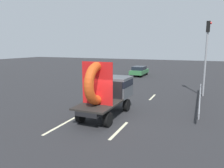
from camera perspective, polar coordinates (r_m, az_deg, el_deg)
name	(u,v)px	position (r m, az deg, el deg)	size (l,w,h in m)	color
ground_plane	(106,121)	(12.39, -1.63, -10.04)	(120.00, 120.00, 0.00)	#28282B
flatbed_truck	(109,89)	(13.18, -0.94, -1.48)	(2.02, 4.91, 3.47)	black
distant_sedan	(139,71)	(31.42, 7.48, 3.65)	(1.86, 4.33, 1.41)	black
traffic_light	(206,49)	(19.63, 24.49, 8.81)	(0.42, 0.36, 6.39)	gray
guardrail	(200,97)	(17.18, 22.99, -3.29)	(0.10, 10.07, 0.71)	gray
lane_dash_left_near	(60,125)	(12.03, -13.97, -10.98)	(2.87, 0.16, 0.01)	beige
lane_dash_left_far	(117,94)	(19.10, 1.49, -2.77)	(2.24, 0.16, 0.01)	beige
lane_dash_right_near	(119,130)	(11.07, 1.95, -12.56)	(2.52, 0.16, 0.01)	beige
lane_dash_right_far	(152,97)	(18.27, 11.02, -3.55)	(2.16, 0.16, 0.01)	beige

